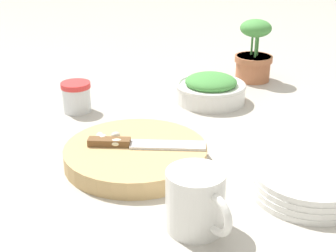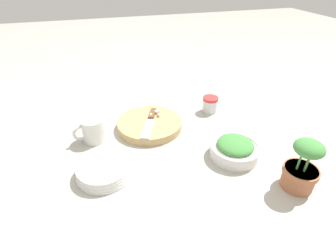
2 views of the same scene
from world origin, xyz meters
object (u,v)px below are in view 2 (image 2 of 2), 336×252
garlic_cloves (155,113)px  coffee_mug (93,130)px  spice_jar (210,104)px  cutting_board (150,124)px  herb_bowl (235,149)px  plate_stack (104,170)px  potted_herb (302,168)px  chef_knife (150,121)px

garlic_cloves → coffee_mug: 0.27m
garlic_cloves → spice_jar: (-0.26, -0.01, -0.00)m
cutting_board → herb_bowl: 0.36m
garlic_cloves → plate_stack: 0.36m
herb_bowl → potted_herb: (-0.11, 0.18, 0.04)m
spice_jar → chef_knife: bearing=12.2°
garlic_cloves → herb_bowl: 0.37m
chef_knife → garlic_cloves: garlic_cloves is taller
herb_bowl → plate_stack: (0.45, -0.04, -0.01)m
garlic_cloves → coffee_mug: bearing=14.3°
garlic_cloves → coffee_mug: size_ratio=0.49×
herb_bowl → garlic_cloves: bearing=-55.7°
plate_stack → potted_herb: potted_herb is taller
herb_bowl → cutting_board: bearing=-47.6°
chef_knife → plate_stack: chef_knife is taller
plate_stack → garlic_cloves: bearing=-131.0°
coffee_mug → chef_knife: bearing=-176.0°
herb_bowl → potted_herb: potted_herb is taller
garlic_cloves → coffee_mug: coffee_mug is taller
potted_herb → plate_stack: bearing=-21.3°
cutting_board → spice_jar: bearing=-169.2°
chef_knife → coffee_mug: 0.23m
cutting_board → coffee_mug: 0.23m
coffee_mug → garlic_cloves: bearing=-165.7°
spice_jar → potted_herb: (-0.06, 0.50, 0.04)m
coffee_mug → potted_herb: 0.72m
cutting_board → spice_jar: spice_jar is taller
garlic_cloves → herb_bowl: (-0.21, 0.31, -0.01)m
herb_bowl → spice_jar: 0.32m
plate_stack → cutting_board: bearing=-131.5°
garlic_cloves → potted_herb: bearing=123.5°
plate_stack → potted_herb: size_ratio=1.07×
plate_stack → spice_jar: bearing=-150.1°
coffee_mug → plate_stack: 0.21m
herb_bowl → coffee_mug: coffee_mug is taller
spice_jar → potted_herb: size_ratio=0.41×
cutting_board → herb_bowl: bearing=132.4°
chef_knife → herb_bowl: size_ratio=1.21×
cutting_board → coffee_mug: coffee_mug is taller
chef_knife → coffee_mug: size_ratio=1.75×
potted_herb → coffee_mug: bearing=-36.1°
cutting_board → herb_bowl: herb_bowl is taller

